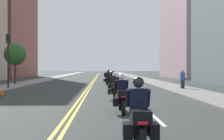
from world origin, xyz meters
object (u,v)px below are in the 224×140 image
motorcycle_4 (111,81)px  traffic_cone_2 (2,90)px  motorcycle_3 (113,84)px  motorcycle_1 (122,97)px  motorcycle_2 (114,89)px  motorcycle_5 (107,79)px  street_tree_0 (15,55)px  motorcycle_0 (139,120)px  pedestrian_0 (183,79)px  motorcycle_7 (108,76)px  motorcycle_6 (109,77)px  traffic_cone_1 (2,91)px  traffic_light_near (8,51)px

motorcycle_4 → traffic_cone_2: size_ratio=3.31×
motorcycle_3 → traffic_cone_2: motorcycle_3 is taller
traffic_cone_2 → motorcycle_1: bearing=-46.2°
motorcycle_2 → motorcycle_3: (0.08, 4.64, 0.02)m
motorcycle_2 → traffic_cone_2: 8.12m
motorcycle_4 → motorcycle_5: 5.14m
traffic_cone_2 → street_tree_0: bearing=103.2°
motorcycle_4 → street_tree_0: size_ratio=0.50×
motorcycle_0 → motorcycle_5: size_ratio=1.06×
motorcycle_2 → motorcycle_4: size_ratio=0.96×
motorcycle_4 → pedestrian_0: size_ratio=1.33×
motorcycle_5 → traffic_cone_2: size_ratio=2.99×
motorcycle_7 → traffic_cone_2: size_ratio=3.26×
motorcycle_2 → pedestrian_0: pedestrian_0 is taller
motorcycle_6 → motorcycle_1: bearing=-92.5°
motorcycle_7 → pedestrian_0: bearing=-69.9°
motorcycle_3 → pedestrian_0: 6.58m
motorcycle_1 → pedestrian_0: size_ratio=1.28×
traffic_cone_1 → motorcycle_3: bearing=15.2°
motorcycle_2 → motorcycle_6: 19.58m
motorcycle_6 → street_tree_0: street_tree_0 is taller
motorcycle_0 → pedestrian_0: size_ratio=1.28×
motorcycle_4 → traffic_light_near: traffic_light_near is taller
motorcycle_5 → motorcycle_6: (0.32, 4.56, 0.03)m
traffic_light_near → traffic_cone_1: bearing=-75.7°
motorcycle_1 → motorcycle_7: size_ratio=0.98×
motorcycle_7 → motorcycle_5: bearing=-91.5°
motorcycle_1 → motorcycle_5: size_ratio=1.06×
motorcycle_1 → motorcycle_5: (-0.29, 19.87, -0.01)m
motorcycle_5 → traffic_light_near: traffic_light_near is taller
motorcycle_2 → motorcycle_7: motorcycle_7 is taller
motorcycle_4 → motorcycle_0: bearing=-87.1°
traffic_cone_2 → motorcycle_0: bearing=-59.5°
motorcycle_3 → motorcycle_6: motorcycle_6 is taller
traffic_cone_2 → street_tree_0: street_tree_0 is taller
motorcycle_4 → motorcycle_6: (0.05, 9.69, 0.02)m
motorcycle_0 → traffic_cone_2: size_ratio=3.17×
motorcycle_1 → traffic_light_near: 15.68m
motorcycle_2 → pedestrian_0: 9.49m
traffic_light_near → motorcycle_6: bearing=53.0°
motorcycle_1 → traffic_light_near: bearing=123.6°
traffic_light_near → street_tree_0: (-1.70, 7.45, 0.11)m
motorcycle_0 → motorcycle_4: 19.78m
street_tree_0 → traffic_cone_1: bearing=-76.5°
motorcycle_2 → traffic_cone_1: size_ratio=3.28×
motorcycle_3 → motorcycle_5: 10.38m
motorcycle_6 → pedestrian_0: size_ratio=1.32×
motorcycle_5 → traffic_cone_2: bearing=-123.5°
traffic_cone_1 → traffic_light_near: (-1.34, 5.25, 2.92)m
motorcycle_5 → pedestrian_0: 10.00m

